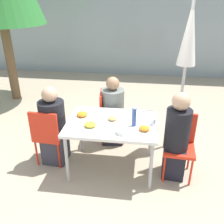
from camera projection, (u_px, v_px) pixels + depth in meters
The scene contains 17 objects.
ground_plane at pixel (112, 166), 3.63m from camera, with size 24.00×24.00×0.00m, color tan.
building_facade at pixel (134, 23), 7.11m from camera, with size 10.00×0.20×3.00m.
dining_table at pixel (112, 126), 3.34m from camera, with size 1.20×0.87×0.73m.
chair_left at pixel (48, 133), 3.50m from camera, with size 0.42×0.42×0.87m.
person_left at pixel (53, 128), 3.54m from camera, with size 0.36×0.36×1.17m.
chair_right at pixel (179, 141), 3.32m from camera, with size 0.43×0.43×0.87m.
person_right at pixel (176, 138), 3.22m from camera, with size 0.32×0.32×1.22m.
chair_far at pixel (108, 113), 4.08m from camera, with size 0.44×0.44×0.87m.
person_far at pixel (113, 113), 4.03m from camera, with size 0.36×0.36×1.14m.
closed_umbrella at pixel (188, 47), 3.49m from camera, with size 0.36×0.36×2.23m.
plate_0 at pixel (113, 119), 3.34m from camera, with size 0.21×0.21×0.06m.
plate_1 at pixel (144, 129), 3.09m from camera, with size 0.25×0.25×0.07m.
plate_2 at pixel (82, 115), 3.44m from camera, with size 0.27×0.27×0.07m.
plate_3 at pixel (90, 125), 3.17m from camera, with size 0.27×0.27×0.07m.
bottle at pixel (134, 117), 3.18m from camera, with size 0.06×0.06×0.26m.
drinking_cup at pixel (153, 122), 3.23m from camera, with size 0.06×0.06×0.08m.
salad_bowl at pixel (123, 131), 3.04m from camera, with size 0.16×0.16×0.06m.
Camera 1 is at (0.39, -2.90, 2.29)m, focal length 40.00 mm.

